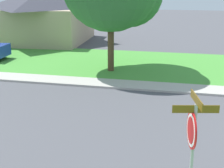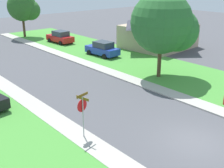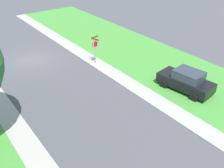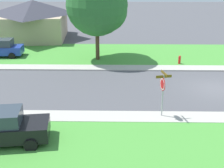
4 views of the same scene
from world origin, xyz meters
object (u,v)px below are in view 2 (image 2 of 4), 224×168
at_px(tree_corner_large, 166,25).
at_px(tree_sidewalk_far, 24,7).
at_px(stop_sign_far_corner, 82,108).
at_px(car_blue_behind_trees, 103,49).
at_px(house_right_setback, 159,30).
at_px(car_red_near_corner, 60,37).

bearing_deg(tree_corner_large, tree_sidewalk_far, 92.44).
bearing_deg(stop_sign_far_corner, car_blue_behind_trees, 47.67).
xyz_separation_m(stop_sign_far_corner, house_right_setback, (21.12, 12.67, 0.49)).
height_order(stop_sign_far_corner, car_blue_behind_trees, stop_sign_far_corner).
bearing_deg(house_right_setback, tree_sidewalk_far, 119.55).
relative_size(car_red_near_corner, tree_sidewalk_far, 0.65).
xyz_separation_m(stop_sign_far_corner, car_red_near_corner, (12.65, 23.37, -1.01)).
xyz_separation_m(car_red_near_corner, tree_corner_large, (-0.56, -19.15, 4.02)).
bearing_deg(tree_sidewalk_far, stop_sign_far_corner, -109.73).
relative_size(car_red_near_corner, tree_corner_large, 0.57).
bearing_deg(tree_corner_large, stop_sign_far_corner, -160.76).
bearing_deg(tree_sidewalk_far, car_blue_behind_trees, -84.16).
xyz_separation_m(stop_sign_far_corner, tree_corner_large, (12.09, 4.22, 3.01)).
bearing_deg(tree_sidewalk_far, car_red_near_corner, -76.87).
xyz_separation_m(tree_sidewalk_far, tree_corner_large, (1.12, -26.36, 0.38)).
distance_m(tree_corner_large, house_right_setback, 12.62).
bearing_deg(car_blue_behind_trees, tree_sidewalk_far, 95.84).
bearing_deg(car_blue_behind_trees, car_red_near_corner, 90.15).
bearing_deg(tree_sidewalk_far, house_right_setback, -60.45).
relative_size(stop_sign_far_corner, car_red_near_corner, 0.62).
xyz_separation_m(car_blue_behind_trees, house_right_setback, (8.45, -1.24, 1.50)).
bearing_deg(house_right_setback, stop_sign_far_corner, -149.05).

